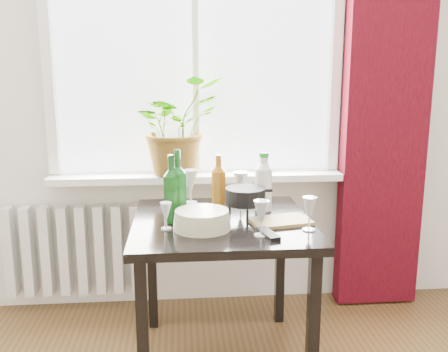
{
  "coord_description": "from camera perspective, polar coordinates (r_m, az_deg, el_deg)",
  "views": [
    {
      "loc": [
        -0.09,
        -0.75,
        1.45
      ],
      "look_at": [
        0.11,
        1.55,
        0.96
      ],
      "focal_mm": 40.0,
      "sensor_mm": 36.0,
      "label": 1
    }
  ],
  "objects": [
    {
      "name": "radiator",
      "position": [
        3.19,
        -16.8,
        -8.09
      ],
      "size": [
        0.8,
        0.1,
        0.55
      ],
      "color": "silver",
      "rests_on": "ground"
    },
    {
      "name": "potted_plant",
      "position": [
        2.92,
        -5.52,
        5.71
      ],
      "size": [
        0.68,
        0.66,
        0.57
      ],
      "primitive_type": "imported",
      "rotation": [
        0.0,
        0.0,
        0.67
      ],
      "color": "#20761F",
      "rests_on": "windowsill"
    },
    {
      "name": "wineglass_front_right",
      "position": [
        2.17,
        4.28,
        -4.81
      ],
      "size": [
        0.09,
        0.09,
        0.16
      ],
      "primitive_type": null,
      "rotation": [
        0.0,
        0.0,
        -0.33
      ],
      "color": "silver",
      "rests_on": "table"
    },
    {
      "name": "table",
      "position": [
        2.44,
        -0.23,
        -7.1
      ],
      "size": [
        0.85,
        0.85,
        0.74
      ],
      "color": "black",
      "rests_on": "ground"
    },
    {
      "name": "fondue_pot",
      "position": [
        2.42,
        2.44,
        -3.11
      ],
      "size": [
        0.27,
        0.25,
        0.15
      ],
      "primitive_type": null,
      "rotation": [
        0.0,
        0.0,
        0.26
      ],
      "color": "black",
      "rests_on": "table"
    },
    {
      "name": "bottle_amber",
      "position": [
        2.55,
        -0.62,
        -0.66
      ],
      "size": [
        0.09,
        0.09,
        0.29
      ],
      "primitive_type": null,
      "rotation": [
        0.0,
        0.0,
        -0.23
      ],
      "color": "brown",
      "rests_on": "table"
    },
    {
      "name": "wineglass_back_center",
      "position": [
        2.63,
        1.92,
        -1.46
      ],
      "size": [
        0.09,
        0.09,
        0.19
      ],
      "primitive_type": null,
      "rotation": [
        0.0,
        0.0,
        0.08
      ],
      "color": "silver",
      "rests_on": "table"
    },
    {
      "name": "curtain",
      "position": [
        3.12,
        18.09,
        8.66
      ],
      "size": [
        0.5,
        0.12,
        2.56
      ],
      "color": "#34040C",
      "rests_on": "ground"
    },
    {
      "name": "cutting_board",
      "position": [
        2.38,
        6.42,
        -5.14
      ],
      "size": [
        0.31,
        0.24,
        0.01
      ],
      "primitive_type": "cube",
      "rotation": [
        0.0,
        0.0,
        0.22
      ],
      "color": "olive",
      "rests_on": "table"
    },
    {
      "name": "windowsill",
      "position": [
        2.97,
        -3.12,
        -0.11
      ],
      "size": [
        1.72,
        0.2,
        0.04
      ],
      "color": "white",
      "rests_on": "ground"
    },
    {
      "name": "wineglass_front_left",
      "position": [
        2.27,
        -6.63,
        -4.53
      ],
      "size": [
        0.07,
        0.07,
        0.13
      ],
      "primitive_type": null,
      "rotation": [
        0.0,
        0.0,
        0.31
      ],
      "color": "silver",
      "rests_on": "table"
    },
    {
      "name": "wine_bottle_right",
      "position": [
        2.38,
        -5.3,
        -0.99
      ],
      "size": [
        0.08,
        0.08,
        0.35
      ],
      "primitive_type": null,
      "rotation": [
        0.0,
        0.0,
        -0.03
      ],
      "color": "#0E4815",
      "rests_on": "table"
    },
    {
      "name": "tv_remote",
      "position": [
        2.2,
        5.05,
        -6.59
      ],
      "size": [
        0.09,
        0.17,
        0.02
      ],
      "primitive_type": "cube",
      "rotation": [
        0.0,
        0.0,
        0.25
      ],
      "color": "black",
      "rests_on": "table"
    },
    {
      "name": "cleaning_bottle",
      "position": [
        2.55,
        4.54,
        -0.58
      ],
      "size": [
        0.1,
        0.1,
        0.31
      ],
      "primitive_type": null,
      "rotation": [
        0.0,
        0.0,
        -0.22
      ],
      "color": "silver",
      "rests_on": "table"
    },
    {
      "name": "wineglass_back_left",
      "position": [
        2.69,
        -3.85,
        -1.16
      ],
      "size": [
        0.1,
        0.1,
        0.19
      ],
      "primitive_type": null,
      "rotation": [
        0.0,
        0.0,
        -0.34
      ],
      "color": "silver",
      "rests_on": "table"
    },
    {
      "name": "wine_bottle_left",
      "position": [
        2.36,
        -6.0,
        -1.38
      ],
      "size": [
        0.08,
        0.08,
        0.33
      ],
      "primitive_type": null,
      "rotation": [
        0.0,
        0.0,
        -0.03
      ],
      "color": "#0B3A0D",
      "rests_on": "table"
    },
    {
      "name": "wineglass_far_right",
      "position": [
        2.27,
        9.74,
        -4.23
      ],
      "size": [
        0.09,
        0.09,
        0.16
      ],
      "primitive_type": null,
      "rotation": [
        0.0,
        0.0,
        -0.43
      ],
      "color": "silver",
      "rests_on": "table"
    },
    {
      "name": "plate_stack",
      "position": [
        2.27,
        -2.53,
        -5.02
      ],
      "size": [
        0.32,
        0.32,
        0.08
      ],
      "primitive_type": "cylinder",
      "rotation": [
        0.0,
        0.0,
        0.23
      ],
      "color": "beige",
      "rests_on": "table"
    },
    {
      "name": "window",
      "position": [
        2.97,
        -3.35,
        14.95
      ],
      "size": [
        1.72,
        0.08,
        1.62
      ],
      "color": "white",
      "rests_on": "ground"
    }
  ]
}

